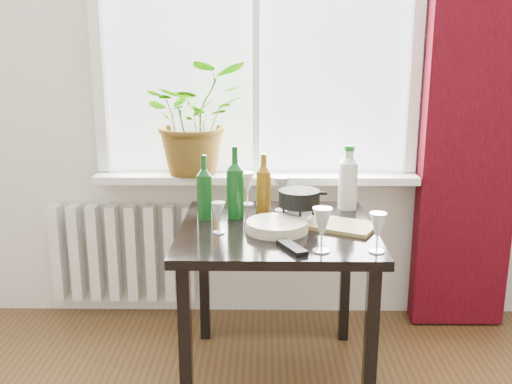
{
  "coord_description": "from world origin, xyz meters",
  "views": [
    {
      "loc": [
        0.04,
        -0.85,
        1.5
      ],
      "look_at": [
        0.01,
        1.55,
        0.9
      ],
      "focal_mm": 40.0,
      "sensor_mm": 36.0,
      "label": 1
    }
  ],
  "objects_px": {
    "wineglass_back_center": "(281,194)",
    "wineglass_front_right": "(322,229)",
    "bottle_amber": "(264,182)",
    "plate_stack": "(277,226)",
    "fondue_pot": "(299,206)",
    "cutting_board": "(338,225)",
    "wine_bottle_left": "(204,187)",
    "wineglass_back_left": "(247,188)",
    "tv_remote": "(292,247)",
    "table": "(277,246)",
    "potted_plant": "(196,118)",
    "radiator": "(124,253)",
    "cleaning_bottle": "(348,177)",
    "wine_bottle_right": "(235,182)",
    "wineglass_front_left": "(219,217)",
    "wineglass_far_right": "(378,232)"
  },
  "relations": [
    {
      "from": "fondue_pot",
      "to": "potted_plant",
      "type": "bearing_deg",
      "value": 134.93
    },
    {
      "from": "wine_bottle_right",
      "to": "bottle_amber",
      "type": "bearing_deg",
      "value": 35.32
    },
    {
      "from": "table",
      "to": "wineglass_back_left",
      "type": "bearing_deg",
      "value": 111.19
    },
    {
      "from": "wineglass_front_right",
      "to": "fondue_pot",
      "type": "relative_size",
      "value": 0.84
    },
    {
      "from": "radiator",
      "to": "wine_bottle_left",
      "type": "xyz_separation_m",
      "value": [
        0.52,
        -0.51,
        0.51
      ]
    },
    {
      "from": "potted_plant",
      "to": "wineglass_front_right",
      "type": "xyz_separation_m",
      "value": [
        0.58,
        -0.93,
        -0.31
      ]
    },
    {
      "from": "wineglass_front_right",
      "to": "cleaning_bottle",
      "type": "bearing_deg",
      "value": 73.2
    },
    {
      "from": "plate_stack",
      "to": "wineglass_back_left",
      "type": "bearing_deg",
      "value": 107.89
    },
    {
      "from": "wine_bottle_left",
      "to": "tv_remote",
      "type": "relative_size",
      "value": 1.74
    },
    {
      "from": "cleaning_bottle",
      "to": "cutting_board",
      "type": "xyz_separation_m",
      "value": [
        -0.08,
        -0.3,
        -0.15
      ]
    },
    {
      "from": "potted_plant",
      "to": "wineglass_back_left",
      "type": "distance_m",
      "value": 0.49
    },
    {
      "from": "bottle_amber",
      "to": "plate_stack",
      "type": "xyz_separation_m",
      "value": [
        0.06,
        -0.3,
        -0.12
      ]
    },
    {
      "from": "table",
      "to": "wineglass_front_right",
      "type": "bearing_deg",
      "value": -62.64
    },
    {
      "from": "wineglass_front_left",
      "to": "fondue_pot",
      "type": "height_order",
      "value": "fondue_pot"
    },
    {
      "from": "wineglass_back_center",
      "to": "wineglass_front_right",
      "type": "bearing_deg",
      "value": -76.3
    },
    {
      "from": "wineglass_back_left",
      "to": "fondue_pot",
      "type": "height_order",
      "value": "wineglass_back_left"
    },
    {
      "from": "plate_stack",
      "to": "wine_bottle_left",
      "type": "bearing_deg",
      "value": 150.65
    },
    {
      "from": "bottle_amber",
      "to": "radiator",
      "type": "bearing_deg",
      "value": 153.14
    },
    {
      "from": "table",
      "to": "potted_plant",
      "type": "height_order",
      "value": "potted_plant"
    },
    {
      "from": "cleaning_bottle",
      "to": "wineglass_far_right",
      "type": "relative_size",
      "value": 1.99
    },
    {
      "from": "table",
      "to": "bottle_amber",
      "type": "bearing_deg",
      "value": 104.3
    },
    {
      "from": "potted_plant",
      "to": "fondue_pot",
      "type": "bearing_deg",
      "value": -45.42
    },
    {
      "from": "cleaning_bottle",
      "to": "wineglass_back_center",
      "type": "relative_size",
      "value": 1.87
    },
    {
      "from": "radiator",
      "to": "plate_stack",
      "type": "xyz_separation_m",
      "value": [
        0.85,
        -0.7,
        0.38
      ]
    },
    {
      "from": "radiator",
      "to": "fondue_pot",
      "type": "xyz_separation_m",
      "value": [
        0.95,
        -0.55,
        0.43
      ]
    },
    {
      "from": "wineglass_front_right",
      "to": "table",
      "type": "bearing_deg",
      "value": 117.36
    },
    {
      "from": "radiator",
      "to": "cleaning_bottle",
      "type": "distance_m",
      "value": 1.35
    },
    {
      "from": "wine_bottle_left",
      "to": "tv_remote",
      "type": "bearing_deg",
      "value": -47.45
    },
    {
      "from": "wineglass_back_left",
      "to": "tv_remote",
      "type": "relative_size",
      "value": 0.99
    },
    {
      "from": "wineglass_back_left",
      "to": "cutting_board",
      "type": "relative_size",
      "value": 0.54
    },
    {
      "from": "wine_bottle_left",
      "to": "bottle_amber",
      "type": "bearing_deg",
      "value": 22.53
    },
    {
      "from": "potted_plant",
      "to": "cutting_board",
      "type": "xyz_separation_m",
      "value": [
        0.69,
        -0.62,
        -0.39
      ]
    },
    {
      "from": "wine_bottle_right",
      "to": "table",
      "type": "bearing_deg",
      "value": -35.77
    },
    {
      "from": "table",
      "to": "cutting_board",
      "type": "xyz_separation_m",
      "value": [
        0.27,
        -0.01,
        0.1
      ]
    },
    {
      "from": "table",
      "to": "plate_stack",
      "type": "xyz_separation_m",
      "value": [
        -0.0,
        -0.07,
        0.11
      ]
    },
    {
      "from": "wine_bottle_left",
      "to": "wineglass_back_center",
      "type": "distance_m",
      "value": 0.38
    },
    {
      "from": "wineglass_back_center",
      "to": "wineglass_back_left",
      "type": "height_order",
      "value": "wineglass_back_center"
    },
    {
      "from": "plate_stack",
      "to": "wineglass_back_center",
      "type": "bearing_deg",
      "value": 84.76
    },
    {
      "from": "wineglass_front_right",
      "to": "cutting_board",
      "type": "relative_size",
      "value": 0.57
    },
    {
      "from": "wineglass_back_center",
      "to": "fondue_pot",
      "type": "distance_m",
      "value": 0.18
    },
    {
      "from": "wineglass_back_center",
      "to": "fondue_pot",
      "type": "xyz_separation_m",
      "value": [
        0.07,
        -0.16,
        -0.01
      ]
    },
    {
      "from": "wineglass_front_right",
      "to": "fondue_pot",
      "type": "distance_m",
      "value": 0.41
    },
    {
      "from": "plate_stack",
      "to": "fondue_pot",
      "type": "xyz_separation_m",
      "value": [
        0.1,
        0.15,
        0.05
      ]
    },
    {
      "from": "wine_bottle_right",
      "to": "wineglass_front_left",
      "type": "xyz_separation_m",
      "value": [
        -0.06,
        -0.23,
        -0.1
      ]
    },
    {
      "from": "wine_bottle_right",
      "to": "wineglass_back_left",
      "type": "bearing_deg",
      "value": 77.6
    },
    {
      "from": "table",
      "to": "wineglass_back_center",
      "type": "relative_size",
      "value": 4.94
    },
    {
      "from": "wineglass_front_right",
      "to": "plate_stack",
      "type": "xyz_separation_m",
      "value": [
        -0.17,
        0.25,
        -0.07
      ]
    },
    {
      "from": "wine_bottle_left",
      "to": "wineglass_back_left",
      "type": "bearing_deg",
      "value": 52.26
    },
    {
      "from": "potted_plant",
      "to": "wineglass_front_left",
      "type": "xyz_separation_m",
      "value": [
        0.17,
        -0.71,
        -0.33
      ]
    },
    {
      "from": "wineglass_far_right",
      "to": "wineglass_front_left",
      "type": "bearing_deg",
      "value": 160.29
    }
  ]
}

